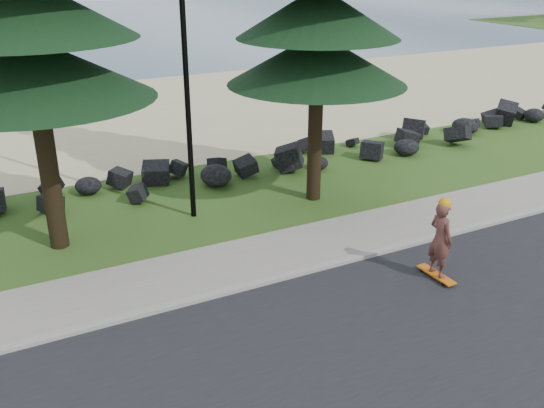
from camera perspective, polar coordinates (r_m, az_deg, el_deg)
The scene contains 9 objects.
ground at distance 13.75m, azimuth -2.68°, elevation -5.91°, with size 160.00×160.00×0.00m, color #315319.
road at distance 10.49m, azimuth 8.13°, elevation -16.37°, with size 160.00×7.00×0.02m, color black.
kerb at distance 13.01m, azimuth -1.01°, elevation -7.42°, with size 160.00×0.20×0.10m, color #99968A.
sidewalk at distance 13.89m, azimuth -3.03°, elevation -5.42°, with size 160.00×2.00×0.08m, color gray.
beach_sand at distance 26.79m, azimuth -15.93°, elevation 7.69°, with size 160.00×15.00×0.01m, color #D0C28A.
ocean at distance 62.54m, azimuth -23.43°, elevation 14.98°, with size 160.00×58.00×0.01m, color #375669.
seawall_boulders at distance 18.53m, azimuth -9.97°, elevation 1.59°, with size 60.00×2.40×1.10m, color black, non-canonical shape.
lamp_post at distance 15.23m, azimuth -8.17°, elevation 13.27°, with size 0.25×0.14×8.14m.
skateboarder at distance 13.31m, azimuth 15.56°, elevation -3.23°, with size 0.42×1.01×1.88m.
Camera 1 is at (-4.95, -10.99, 6.60)m, focal length 40.00 mm.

